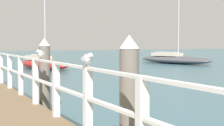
{
  "coord_description": "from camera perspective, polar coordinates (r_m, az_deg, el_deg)",
  "views": [
    {
      "loc": [
        -0.86,
        0.65,
        1.99
      ],
      "look_at": [
        2.34,
        6.84,
        1.57
      ],
      "focal_mm": 55.07,
      "sensor_mm": 36.0,
      "label": 1
    }
  ],
  "objects": [
    {
      "name": "seagull_foreground",
      "position": [
        5.33,
        -4.08,
        0.8
      ],
      "size": [
        0.34,
        0.4,
        0.21
      ],
      "rotation": [
        0.0,
        0.0,
        5.6
      ],
      "color": "white",
      "rests_on": "pier_railing"
    },
    {
      "name": "dock_piling_near",
      "position": [
        5.01,
        2.85,
        -7.25
      ],
      "size": [
        0.29,
        0.29,
        2.1
      ],
      "color": "#6B6056",
      "rests_on": "ground_plane"
    },
    {
      "name": "boat_1",
      "position": [
        32.7,
        10.28,
        0.64
      ],
      "size": [
        4.37,
        8.2,
        8.13
      ],
      "rotation": [
        0.0,
        0.0,
        3.41
      ],
      "color": "#4C4C51",
      "rests_on": "ground_plane"
    },
    {
      "name": "pier_railing",
      "position": [
        10.62,
        -15.88,
        -0.98
      ],
      "size": [
        0.12,
        20.58,
        1.08
      ],
      "color": "white",
      "rests_on": "pier_deck"
    },
    {
      "name": "boat_0",
      "position": [
        26.04,
        -11.4,
        -0.09
      ],
      "size": [
        3.45,
        6.23,
        7.0
      ],
      "rotation": [
        0.0,
        0.0,
        3.4
      ],
      "color": "red",
      "rests_on": "ground_plane"
    },
    {
      "name": "dock_piling_far",
      "position": [
        8.93,
        -11.1,
        -2.58
      ],
      "size": [
        0.29,
        0.29,
        2.1
      ],
      "color": "#6B6056",
      "rests_on": "ground_plane"
    },
    {
      "name": "seagull_background",
      "position": [
        7.84,
        -11.82,
        1.58
      ],
      "size": [
        0.18,
        0.48,
        0.21
      ],
      "rotation": [
        0.0,
        0.0,
        6.26
      ],
      "color": "white",
      "rests_on": "pier_railing"
    }
  ]
}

